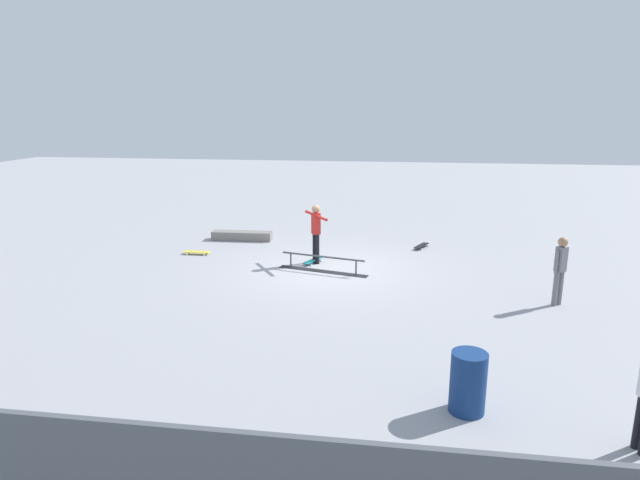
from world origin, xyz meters
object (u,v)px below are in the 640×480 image
trash_bin (468,383)px  bystander_grey_shirt (560,267)px  loose_skateboard_black (422,246)px  grind_rail (323,265)px  skate_ledge (242,236)px  skater_main (316,230)px  loose_skateboard_yellow (197,252)px  skateboard_main (313,261)px

trash_bin → bystander_grey_shirt: bearing=-118.0°
bystander_grey_shirt → loose_skateboard_black: size_ratio=1.93×
grind_rail → trash_bin: bearing=129.1°
skate_ledge → loose_skateboard_black: bearing=178.1°
skate_ledge → skater_main: size_ratio=1.19×
grind_rail → bystander_grey_shirt: bystander_grey_shirt is taller
bystander_grey_shirt → loose_skateboard_yellow: bearing=-53.3°
skate_ledge → skater_main: skater_main is taller
skateboard_main → loose_skateboard_yellow: bearing=-73.2°
skate_ledge → loose_skateboard_yellow: skate_ledge is taller
skate_ledge → skateboard_main: (-2.78, 2.36, -0.07)m
skater_main → bystander_grey_shirt: 6.37m
bystander_grey_shirt → skater_main: bearing=-59.7°
loose_skateboard_black → loose_skateboard_yellow: size_ratio=1.01×
skater_main → bystander_grey_shirt: bearing=33.1°
grind_rail → skater_main: 1.15m
skate_ledge → loose_skateboard_yellow: 2.12m
skater_main → bystander_grey_shirt: skater_main is taller
skateboard_main → loose_skateboard_yellow: size_ratio=1.02×
skate_ledge → loose_skateboard_black: skate_ledge is taller
skateboard_main → bystander_grey_shirt: size_ratio=0.52×
grind_rail → loose_skateboard_yellow: bearing=-2.2°
loose_skateboard_black → trash_bin: size_ratio=0.88×
skater_main → trash_bin: size_ratio=1.82×
skateboard_main → bystander_grey_shirt: (-5.93, 2.49, 0.81)m
loose_skateboard_yellow → skater_main: bearing=173.8°
grind_rail → skater_main: bearing=-54.9°
bystander_grey_shirt → loose_skateboard_black: bearing=-95.3°
skater_main → loose_skateboard_black: size_ratio=2.07×
skateboard_main → trash_bin: 8.01m
grind_rail → skater_main: (0.30, -0.78, 0.78)m
bystander_grey_shirt → trash_bin: (2.52, 4.75, -0.42)m
skate_ledge → bystander_grey_shirt: size_ratio=1.28×
skate_ledge → loose_skateboard_black: 5.90m
loose_skateboard_yellow → skate_ledge: bearing=-113.6°
grind_rail → skater_main: size_ratio=1.50×
loose_skateboard_yellow → trash_bin: (-7.02, 7.65, 0.39)m
skate_ledge → trash_bin: (-6.18, 9.60, 0.32)m
loose_skateboard_yellow → skateboard_main: bearing=173.2°
skater_main → skateboard_main: (0.08, 0.02, -0.90)m
skater_main → bystander_grey_shirt: (-5.85, 2.52, -0.09)m
skate_ledge → skateboard_main: bearing=139.7°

